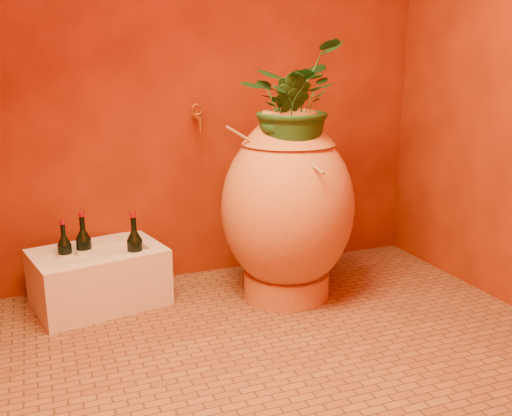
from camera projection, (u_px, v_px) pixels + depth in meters
name	position (u px, v px, depth m)	size (l,w,h in m)	color
floor	(285.00, 346.00, 2.51)	(2.50, 2.50, 0.00)	brown
wall_back	(213.00, 53.00, 3.09)	(2.50, 0.02, 2.50)	#5C1805
amphora	(287.00, 207.00, 2.93)	(0.74, 0.74, 0.98)	#C46A37
stone_basin	(99.00, 278.00, 2.90)	(0.70, 0.56, 0.29)	beige
wine_bottle_a	(84.00, 252.00, 2.88)	(0.08, 0.08, 0.33)	black
wine_bottle_b	(135.00, 253.00, 2.85)	(0.08, 0.08, 0.33)	black
wine_bottle_c	(65.00, 256.00, 2.85)	(0.07, 0.07, 0.29)	black
wall_tap	(198.00, 117.00, 3.07)	(0.07, 0.14, 0.15)	#B17729
plant_main	(291.00, 102.00, 2.77)	(0.53, 0.46, 0.59)	#18451B
plant_side	(285.00, 118.00, 2.71)	(0.24, 0.19, 0.43)	#18451B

